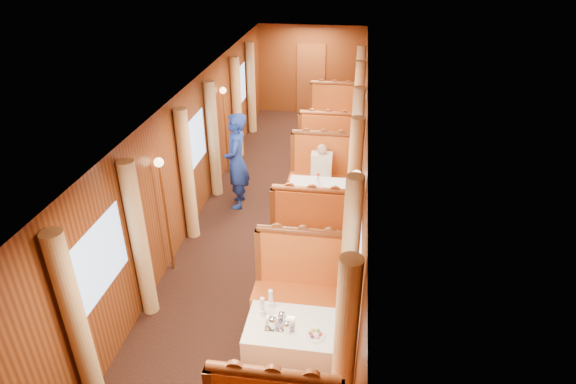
% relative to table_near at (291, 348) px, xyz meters
% --- Properties ---
extents(floor, '(3.00, 12.00, 0.01)m').
position_rel_table_near_xyz_m(floor, '(-0.75, 3.50, -0.38)').
color(floor, black).
rests_on(floor, ground).
extents(ceiling, '(3.00, 12.00, 0.01)m').
position_rel_table_near_xyz_m(ceiling, '(-0.75, 3.50, 2.12)').
color(ceiling, silver).
rests_on(ceiling, wall_left).
extents(wall_far, '(3.00, 0.01, 2.50)m').
position_rel_table_near_xyz_m(wall_far, '(-0.75, 9.50, 0.88)').
color(wall_far, brown).
rests_on(wall_far, floor).
extents(wall_left, '(0.01, 12.00, 2.50)m').
position_rel_table_near_xyz_m(wall_left, '(-2.25, 3.50, 0.88)').
color(wall_left, brown).
rests_on(wall_left, floor).
extents(wall_right, '(0.01, 12.00, 2.50)m').
position_rel_table_near_xyz_m(wall_right, '(0.75, 3.50, 0.88)').
color(wall_right, brown).
rests_on(wall_right, floor).
extents(doorway_far, '(0.80, 0.04, 2.00)m').
position_rel_table_near_xyz_m(doorway_far, '(-0.75, 9.47, 0.62)').
color(doorway_far, brown).
rests_on(doorway_far, floor).
extents(table_near, '(1.05, 0.72, 0.75)m').
position_rel_table_near_xyz_m(table_near, '(0.00, 0.00, 0.00)').
color(table_near, white).
rests_on(table_near, floor).
extents(banquette_near_aft, '(1.30, 0.55, 1.34)m').
position_rel_table_near_xyz_m(banquette_near_aft, '(0.00, 1.01, 0.05)').
color(banquette_near_aft, '#BA3714').
rests_on(banquette_near_aft, floor).
extents(table_mid, '(1.05, 0.72, 0.75)m').
position_rel_table_near_xyz_m(table_mid, '(0.00, 3.50, 0.00)').
color(table_mid, white).
rests_on(table_mid, floor).
extents(banquette_mid_fwd, '(1.30, 0.55, 1.34)m').
position_rel_table_near_xyz_m(banquette_mid_fwd, '(0.00, 2.49, 0.05)').
color(banquette_mid_fwd, '#BA3714').
rests_on(banquette_mid_fwd, floor).
extents(banquette_mid_aft, '(1.30, 0.55, 1.34)m').
position_rel_table_near_xyz_m(banquette_mid_aft, '(0.00, 4.51, 0.05)').
color(banquette_mid_aft, '#BA3714').
rests_on(banquette_mid_aft, floor).
extents(table_far, '(1.05, 0.72, 0.75)m').
position_rel_table_near_xyz_m(table_far, '(0.00, 7.00, 0.00)').
color(table_far, white).
rests_on(table_far, floor).
extents(banquette_far_fwd, '(1.30, 0.55, 1.34)m').
position_rel_table_near_xyz_m(banquette_far_fwd, '(0.00, 5.99, 0.05)').
color(banquette_far_fwd, '#BA3714').
rests_on(banquette_far_fwd, floor).
extents(banquette_far_aft, '(1.30, 0.55, 1.34)m').
position_rel_table_near_xyz_m(banquette_far_aft, '(0.00, 8.01, 0.05)').
color(banquette_far_aft, '#BA3714').
rests_on(banquette_far_aft, floor).
extents(tea_tray, '(0.36, 0.29, 0.01)m').
position_rel_table_near_xyz_m(tea_tray, '(-0.13, -0.01, 0.38)').
color(tea_tray, silver).
rests_on(tea_tray, table_near).
extents(teapot_left, '(0.18, 0.15, 0.13)m').
position_rel_table_near_xyz_m(teapot_left, '(-0.20, -0.09, 0.44)').
color(teapot_left, silver).
rests_on(teapot_left, tea_tray).
extents(teapot_right, '(0.17, 0.14, 0.12)m').
position_rel_table_near_xyz_m(teapot_right, '(-0.03, -0.11, 0.43)').
color(teapot_right, silver).
rests_on(teapot_right, tea_tray).
extents(teapot_back, '(0.18, 0.16, 0.12)m').
position_rel_table_near_xyz_m(teapot_back, '(-0.11, 0.03, 0.43)').
color(teapot_back, silver).
rests_on(teapot_back, tea_tray).
extents(fruit_plate, '(0.23, 0.23, 0.05)m').
position_rel_table_near_xyz_m(fruit_plate, '(0.30, -0.13, 0.39)').
color(fruit_plate, white).
rests_on(fruit_plate, table_near).
extents(cup_inboard, '(0.08, 0.08, 0.26)m').
position_rel_table_near_xyz_m(cup_inboard, '(-0.35, 0.11, 0.48)').
color(cup_inboard, white).
rests_on(cup_inboard, table_near).
extents(cup_outboard, '(0.08, 0.08, 0.26)m').
position_rel_table_near_xyz_m(cup_outboard, '(-0.28, 0.26, 0.48)').
color(cup_outboard, white).
rests_on(cup_outboard, table_near).
extents(rose_vase_mid, '(0.06, 0.06, 0.36)m').
position_rel_table_near_xyz_m(rose_vase_mid, '(0.00, 3.49, 0.55)').
color(rose_vase_mid, silver).
rests_on(rose_vase_mid, table_mid).
extents(rose_vase_far, '(0.06, 0.06, 0.36)m').
position_rel_table_near_xyz_m(rose_vase_far, '(0.04, 6.96, 0.55)').
color(rose_vase_far, silver).
rests_on(rose_vase_far, table_far).
extents(window_left_near, '(0.01, 1.20, 0.90)m').
position_rel_table_near_xyz_m(window_left_near, '(-2.24, 0.00, 1.07)').
color(window_left_near, '#88ADDC').
rests_on(window_left_near, wall_left).
extents(curtain_left_near_a, '(0.22, 0.22, 2.35)m').
position_rel_table_near_xyz_m(curtain_left_near_a, '(-2.13, -0.78, 0.80)').
color(curtain_left_near_a, tan).
rests_on(curtain_left_near_a, floor).
extents(curtain_left_near_b, '(0.22, 0.22, 2.35)m').
position_rel_table_near_xyz_m(curtain_left_near_b, '(-2.13, 0.78, 0.80)').
color(curtain_left_near_b, tan).
rests_on(curtain_left_near_b, floor).
extents(window_right_near, '(0.01, 1.20, 0.90)m').
position_rel_table_near_xyz_m(window_right_near, '(0.74, 0.00, 1.07)').
color(window_right_near, '#88ADDC').
rests_on(window_right_near, wall_right).
extents(curtain_right_near_a, '(0.22, 0.22, 2.35)m').
position_rel_table_near_xyz_m(curtain_right_near_a, '(0.63, -0.78, 0.80)').
color(curtain_right_near_a, tan).
rests_on(curtain_right_near_a, floor).
extents(curtain_right_near_b, '(0.22, 0.22, 2.35)m').
position_rel_table_near_xyz_m(curtain_right_near_b, '(0.63, 0.78, 0.80)').
color(curtain_right_near_b, tan).
rests_on(curtain_right_near_b, floor).
extents(window_left_mid, '(0.01, 1.20, 0.90)m').
position_rel_table_near_xyz_m(window_left_mid, '(-2.24, 3.50, 1.07)').
color(window_left_mid, '#88ADDC').
rests_on(window_left_mid, wall_left).
extents(curtain_left_mid_a, '(0.22, 0.22, 2.35)m').
position_rel_table_near_xyz_m(curtain_left_mid_a, '(-2.13, 2.72, 0.80)').
color(curtain_left_mid_a, tan).
rests_on(curtain_left_mid_a, floor).
extents(curtain_left_mid_b, '(0.22, 0.22, 2.35)m').
position_rel_table_near_xyz_m(curtain_left_mid_b, '(-2.13, 4.28, 0.80)').
color(curtain_left_mid_b, tan).
rests_on(curtain_left_mid_b, floor).
extents(window_right_mid, '(0.01, 1.20, 0.90)m').
position_rel_table_near_xyz_m(window_right_mid, '(0.74, 3.50, 1.07)').
color(window_right_mid, '#88ADDC').
rests_on(window_right_mid, wall_right).
extents(curtain_right_mid_a, '(0.22, 0.22, 2.35)m').
position_rel_table_near_xyz_m(curtain_right_mid_a, '(0.63, 2.72, 0.80)').
color(curtain_right_mid_a, tan).
rests_on(curtain_right_mid_a, floor).
extents(curtain_right_mid_b, '(0.22, 0.22, 2.35)m').
position_rel_table_near_xyz_m(curtain_right_mid_b, '(0.63, 4.28, 0.80)').
color(curtain_right_mid_b, tan).
rests_on(curtain_right_mid_b, floor).
extents(window_left_far, '(0.01, 1.20, 0.90)m').
position_rel_table_near_xyz_m(window_left_far, '(-2.24, 7.00, 1.07)').
color(window_left_far, '#88ADDC').
rests_on(window_left_far, wall_left).
extents(curtain_left_far_a, '(0.22, 0.22, 2.35)m').
position_rel_table_near_xyz_m(curtain_left_far_a, '(-2.13, 6.22, 0.80)').
color(curtain_left_far_a, tan).
rests_on(curtain_left_far_a, floor).
extents(curtain_left_far_b, '(0.22, 0.22, 2.35)m').
position_rel_table_near_xyz_m(curtain_left_far_b, '(-2.13, 7.78, 0.80)').
color(curtain_left_far_b, tan).
rests_on(curtain_left_far_b, floor).
extents(window_right_far, '(0.01, 1.20, 0.90)m').
position_rel_table_near_xyz_m(window_right_far, '(0.74, 7.00, 1.07)').
color(window_right_far, '#88ADDC').
rests_on(window_right_far, wall_right).
extents(curtain_right_far_a, '(0.22, 0.22, 2.35)m').
position_rel_table_near_xyz_m(curtain_right_far_a, '(0.63, 6.22, 0.80)').
color(curtain_right_far_a, tan).
rests_on(curtain_right_far_a, floor).
extents(curtain_right_far_b, '(0.22, 0.22, 2.35)m').
position_rel_table_near_xyz_m(curtain_right_far_b, '(0.63, 7.78, 0.80)').
color(curtain_right_far_b, tan).
rests_on(curtain_right_far_b, floor).
extents(sconce_left_fore, '(0.14, 0.14, 1.95)m').
position_rel_table_near_xyz_m(sconce_left_fore, '(-2.15, 1.75, 1.01)').
color(sconce_left_fore, '#BF8C3F').
rests_on(sconce_left_fore, floor).
extents(sconce_right_fore, '(0.14, 0.14, 1.95)m').
position_rel_table_near_xyz_m(sconce_right_fore, '(0.65, 1.75, 1.01)').
color(sconce_right_fore, '#BF8C3F').
rests_on(sconce_right_fore, floor).
extents(sconce_left_aft, '(0.14, 0.14, 1.95)m').
position_rel_table_near_xyz_m(sconce_left_aft, '(-2.15, 5.25, 1.01)').
color(sconce_left_aft, '#BF8C3F').
rests_on(sconce_left_aft, floor).
extents(sconce_right_aft, '(0.14, 0.14, 1.95)m').
position_rel_table_near_xyz_m(sconce_right_aft, '(0.65, 5.25, 1.01)').
color(sconce_right_aft, '#BF8C3F').
rests_on(sconce_right_aft, floor).
extents(steward, '(0.54, 0.74, 1.89)m').
position_rel_table_near_xyz_m(steward, '(-1.58, 3.89, 0.57)').
color(steward, navy).
rests_on(steward, floor).
extents(passenger, '(0.40, 0.44, 0.76)m').
position_rel_table_near_xyz_m(passenger, '(-0.00, 4.27, 0.37)').
color(passenger, beige).
rests_on(passenger, banquette_mid_aft).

